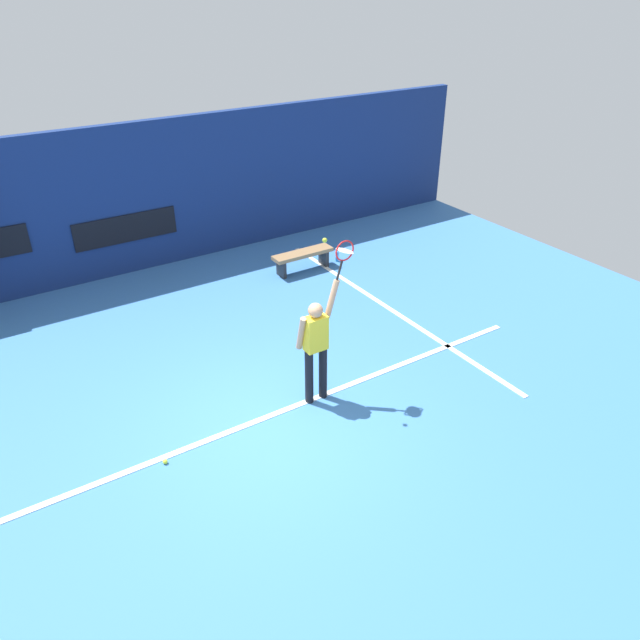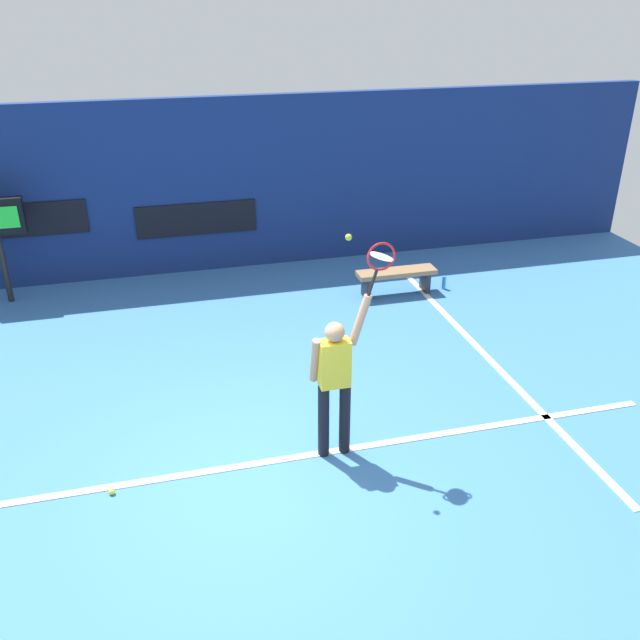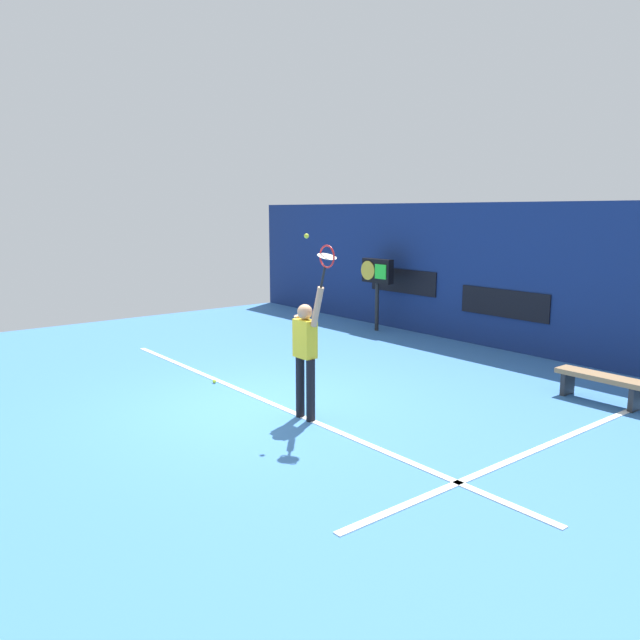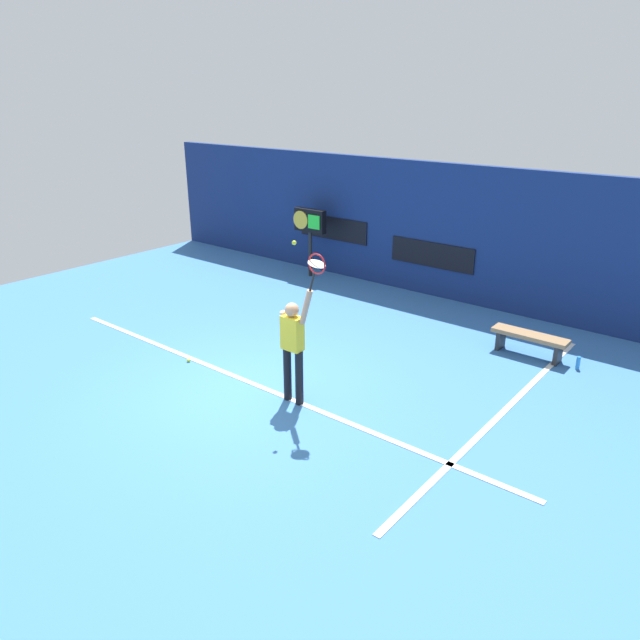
% 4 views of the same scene
% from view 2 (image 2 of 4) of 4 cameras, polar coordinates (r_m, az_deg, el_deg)
% --- Properties ---
extents(ground_plane, '(18.00, 18.00, 0.00)m').
position_cam_2_polar(ground_plane, '(7.81, -5.05, -13.07)').
color(ground_plane, '#3870B2').
extents(back_wall, '(18.00, 0.20, 3.18)m').
position_cam_2_polar(back_wall, '(12.95, -10.45, 10.78)').
color(back_wall, navy).
rests_on(back_wall, ground_plane).
extents(sponsor_banner_center, '(2.20, 0.03, 0.60)m').
position_cam_2_polar(sponsor_banner_center, '(12.99, -10.20, 8.24)').
color(sponsor_banner_center, black).
extents(sponsor_banner_portside, '(2.20, 0.03, 0.60)m').
position_cam_2_polar(sponsor_banner_portside, '(13.07, -23.56, 7.59)').
color(sponsor_banner_portside, black).
extents(court_baseline, '(10.00, 0.10, 0.01)m').
position_cam_2_polar(court_baseline, '(8.02, -5.41, -11.81)').
color(court_baseline, white).
rests_on(court_baseline, ground_plane).
extents(court_sideline, '(0.10, 7.00, 0.01)m').
position_cam_2_polar(court_sideline, '(10.45, 13.42, -2.72)').
color(court_sideline, white).
rests_on(court_sideline, ground_plane).
extents(tennis_player, '(0.65, 0.31, 1.98)m').
position_cam_2_polar(tennis_player, '(7.61, 1.22, -4.81)').
color(tennis_player, black).
rests_on(tennis_player, ground_plane).
extents(tennis_racket, '(0.39, 0.27, 0.63)m').
position_cam_2_polar(tennis_racket, '(7.14, 5.03, 5.02)').
color(tennis_racket, black).
extents(tennis_ball, '(0.07, 0.07, 0.07)m').
position_cam_2_polar(tennis_ball, '(6.88, 2.38, 6.88)').
color(tennis_ball, '#CCE033').
extents(court_bench, '(1.40, 0.36, 0.45)m').
position_cam_2_polar(court_bench, '(12.07, 6.35, 3.63)').
color(court_bench, olive).
rests_on(court_bench, ground_plane).
extents(water_bottle, '(0.07, 0.07, 0.24)m').
position_cam_2_polar(water_bottle, '(12.49, 10.25, 3.08)').
color(water_bottle, '#338CD8').
rests_on(water_bottle, ground_plane).
extents(spare_ball, '(0.07, 0.07, 0.07)m').
position_cam_2_polar(spare_ball, '(7.89, -16.91, -13.49)').
color(spare_ball, '#CCE033').
rests_on(spare_ball, ground_plane).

